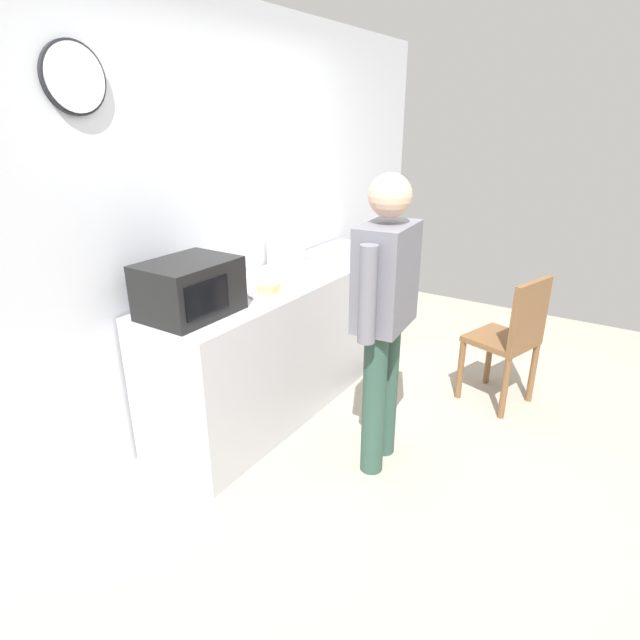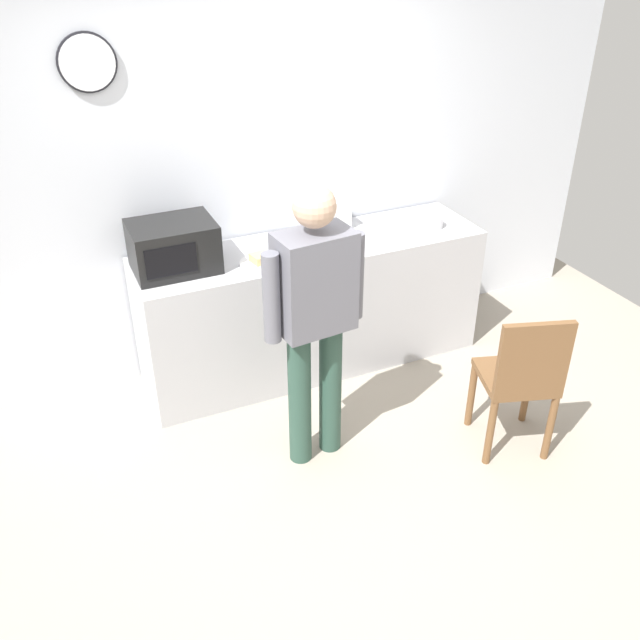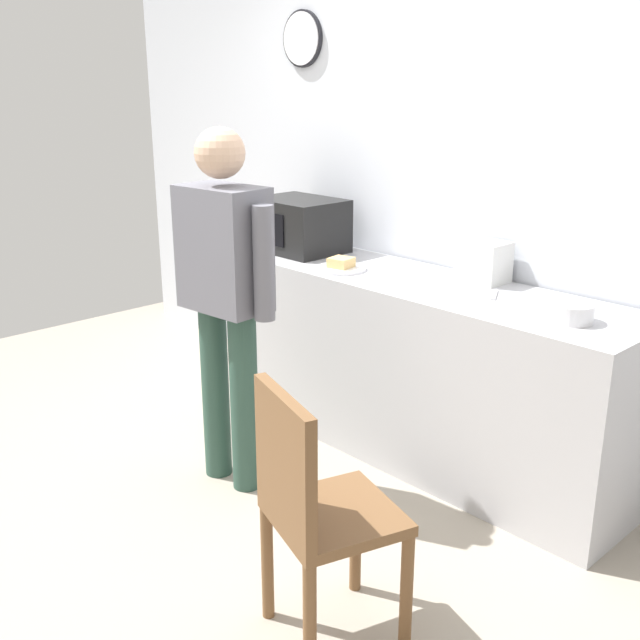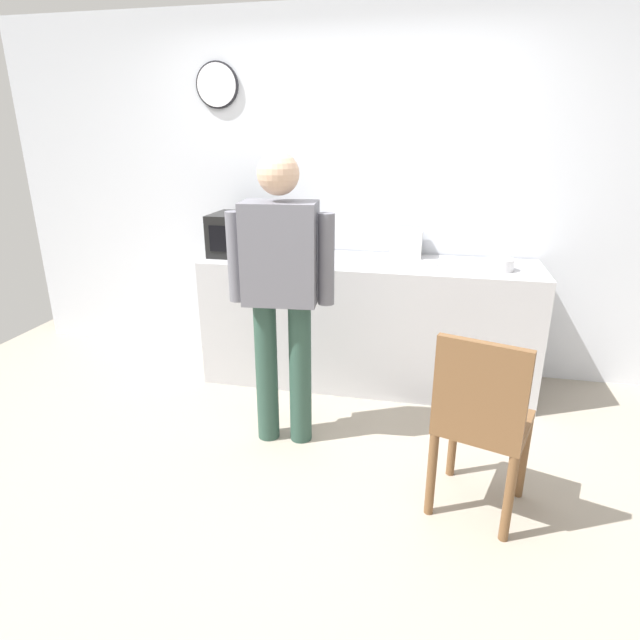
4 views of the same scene
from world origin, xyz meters
name	(u,v)px [view 3 (image 3 of 4)]	position (x,y,z in m)	size (l,w,h in m)	color
ground_plane	(193,515)	(0.00, 0.00, 0.00)	(6.00, 6.00, 0.00)	#9E9384
back_wall	(430,188)	(0.00, 1.60, 1.30)	(5.40, 0.13, 2.60)	silver
kitchen_counter	(414,366)	(0.24, 1.22, 0.46)	(2.34, 0.62, 0.91)	#B7B7BC
microwave	(298,225)	(-0.66, 1.24, 1.06)	(0.50, 0.39, 0.30)	black
sandwich_plate	(341,266)	(-0.16, 1.09, 0.93)	(0.26, 0.26, 0.07)	white
salad_bowl	(572,313)	(1.11, 1.16, 0.95)	(0.17, 0.17, 0.08)	white
toaster	(484,262)	(0.48, 1.43, 1.01)	(0.22, 0.18, 0.20)	silver
fork_utensil	(495,295)	(0.67, 1.26, 0.92)	(0.17, 0.02, 0.01)	silver
spoon_utensil	(579,310)	(1.05, 1.31, 0.92)	(0.17, 0.02, 0.01)	silver
person_standing	(225,285)	(-0.13, 0.33, 0.98)	(0.59, 0.28, 1.67)	#2B4A3E
wooden_chair	(315,507)	(0.94, -0.13, 0.52)	(0.50, 0.50, 0.94)	brown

